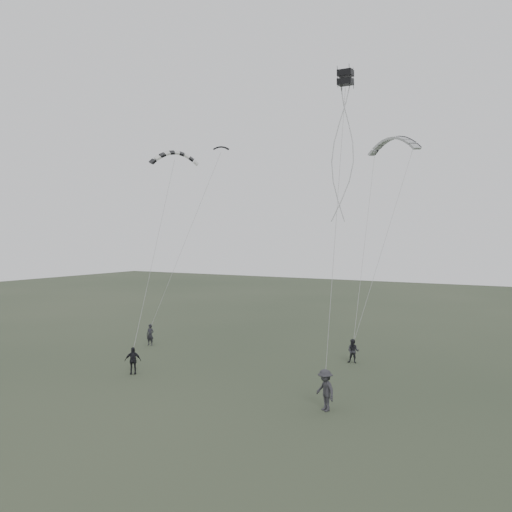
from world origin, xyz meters
The scene contains 9 objects.
ground centered at (0.00, 0.00, 0.00)m, with size 140.00×140.00×0.00m, color #2D3827.
flyer_left centered at (-8.32, 5.80, 0.79)m, with size 0.58×0.38×1.58m, color black.
flyer_right centered at (6.59, 8.11, 0.77)m, with size 0.74×0.58×1.53m, color black.
flyer_center centered at (-3.90, -0.73, 0.79)m, with size 0.93×0.39×1.59m, color black.
flyer_far centered at (8.28, -1.07, 0.96)m, with size 1.24×0.71×1.92m, color #2B2B30.
kite_dark_small centered at (-5.75, 11.56, 15.40)m, with size 1.28×0.38×0.46m, color black, non-canonical shape.
kite_pale_large centered at (7.68, 13.45, 15.13)m, with size 3.83×0.86×1.59m, color #9D9EA1, non-canonical shape.
kite_striped centered at (-5.85, 5.72, 14.08)m, with size 3.41×0.85×1.30m, color black, non-canonical shape.
kite_box centered at (8.07, 2.08, 16.17)m, with size 0.72×0.72×0.75m, color black, non-canonical shape.
Camera 1 is at (16.67, -22.51, 7.96)m, focal length 35.00 mm.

